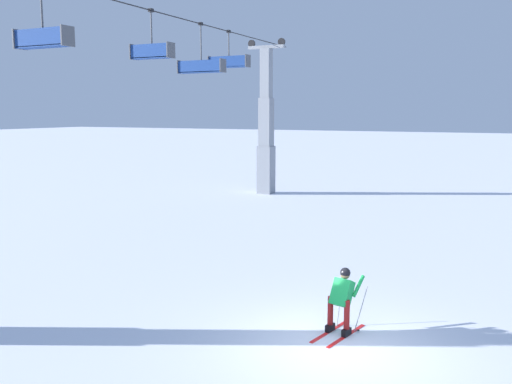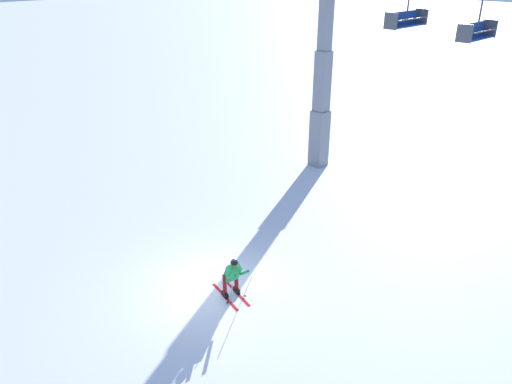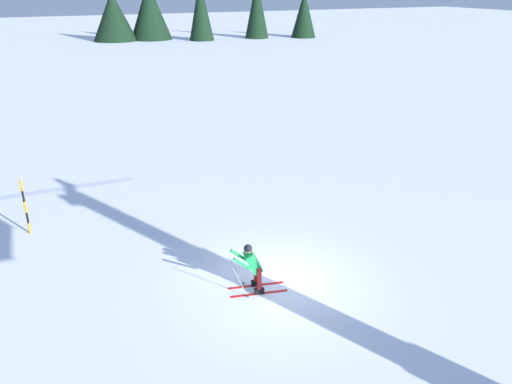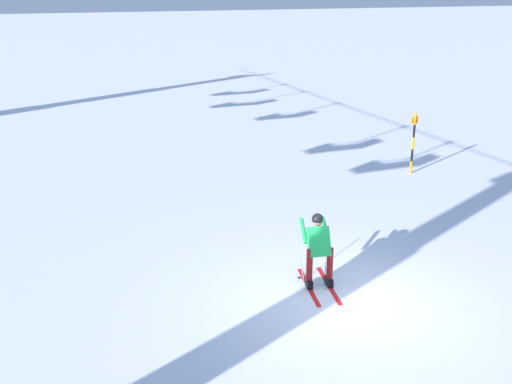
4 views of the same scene
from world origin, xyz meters
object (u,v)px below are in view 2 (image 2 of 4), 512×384
at_px(chairlift_seat_nearest, 405,19).
at_px(chairlift_seat_second, 475,31).
at_px(lift_tower_near, 322,92).
at_px(skier_carving_main, 233,275).

bearing_deg(chairlift_seat_nearest, chairlift_seat_second, -0.00).
height_order(lift_tower_near, chairlift_seat_second, lift_tower_near).
xyz_separation_m(lift_tower_near, chairlift_seat_nearest, (4.03, 0.00, 3.68)).
bearing_deg(chairlift_seat_second, skier_carving_main, -98.91).
bearing_deg(skier_carving_main, lift_tower_near, 116.56).
height_order(skier_carving_main, chairlift_seat_second, chairlift_seat_second).
distance_m(lift_tower_near, chairlift_seat_second, 7.79).
bearing_deg(chairlift_seat_nearest, skier_carving_main, -83.18).
height_order(skier_carving_main, chairlift_seat_nearest, chairlift_seat_nearest).
distance_m(chairlift_seat_nearest, chairlift_seat_second, 2.94).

